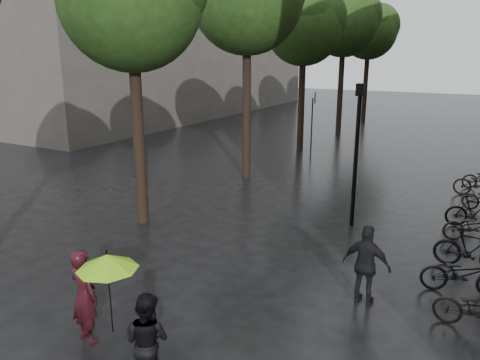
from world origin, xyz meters
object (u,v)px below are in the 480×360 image
Objects in this scene: person_burgundy at (84,296)px; parked_bicycles at (478,218)px; pedestrian_walking at (366,265)px; person_black at (147,341)px; lamp_post at (357,142)px.

parked_bicycles is (5.58, 8.74, -0.40)m from person_burgundy.
person_burgundy is at bearing 46.82° from pedestrian_walking.
person_black is 0.93× the size of pedestrian_walking.
pedestrian_walking is (2.16, 3.95, 0.05)m from person_black.
person_black is 4.50m from pedestrian_walking.
person_burgundy is 0.42× the size of lamp_post.
person_burgundy is 0.15× the size of parked_bicycles.
person_burgundy is 1.11× the size of person_black.
lamp_post reaches higher than pedestrian_walking.
person_black is (1.68, -0.39, -0.08)m from person_burgundy.
pedestrian_walking is at bearing -108.61° from parked_bicycles.
lamp_post is (2.39, 7.71, 1.60)m from person_burgundy.
person_burgundy reaches higher than parked_bicycles.
lamp_post is at bearing -162.00° from parked_bicycles.
pedestrian_walking is 0.15× the size of parked_bicycles.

